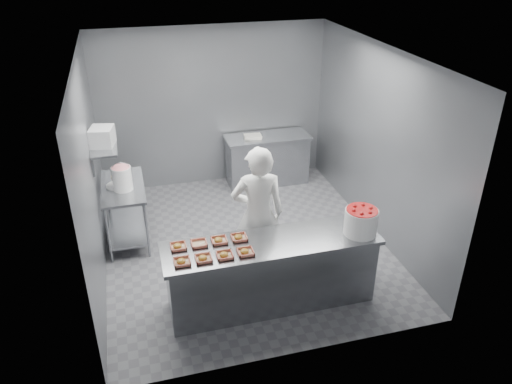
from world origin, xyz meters
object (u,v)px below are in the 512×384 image
back_counter (267,159)px  tray_5 (199,243)px  strawberry_tub (361,221)px  prep_table (125,204)px  tray_0 (182,262)px  tray_4 (178,246)px  tray_3 (245,252)px  service_counter (271,272)px  worker (258,214)px  tray_2 (225,255)px  tray_7 (239,237)px  tray_6 (219,240)px  tray_1 (203,258)px  glaze_bucket (122,178)px  appliance (102,136)px

back_counter → tray_5: size_ratio=8.01×
back_counter → strawberry_tub: 3.41m
prep_table → tray_0: size_ratio=6.40×
tray_4 → strawberry_tub: strawberry_tub is taller
tray_3 → service_counter: bearing=23.2°
service_counter → worker: size_ratio=1.40×
back_counter → tray_2: bearing=-113.8°
back_counter → tray_7: size_ratio=8.01×
service_counter → tray_4: (-1.08, 0.15, 0.47)m
strawberry_tub → tray_6: bearing=171.3°
tray_3 → tray_6: size_ratio=1.00×
tray_1 → strawberry_tub: strawberry_tub is taller
prep_table → tray_7: tray_7 is taller
worker → glaze_bucket: size_ratio=4.47×
tray_1 → tray_6: 0.39m
tray_1 → tray_3: 0.48m
tray_0 → tray_1: size_ratio=1.00×
tray_2 → glaze_bucket: bearing=117.7°
tray_6 → worker: bearing=36.7°
tray_4 → tray_7: size_ratio=1.00×
tray_2 → worker: 0.96m
tray_3 → tray_7: 0.31m
tray_4 → tray_5: bearing=0.0°
back_counter → tray_7: tray_7 is taller
back_counter → appliance: (-2.72, -1.35, 1.24)m
tray_5 → worker: bearing=28.1°
tray_5 → glaze_bucket: size_ratio=0.45×
tray_2 → service_counter: bearing=14.4°
tray_6 → appliance: appliance is taller
back_counter → tray_2: (-1.50, -3.40, 0.47)m
tray_0 → strawberry_tub: strawberry_tub is taller
tray_5 → back_counter: bearing=60.7°
appliance → tray_7: bearing=-38.0°
tray_4 → strawberry_tub: size_ratio=0.47×
tray_1 → back_counter: bearing=62.9°
tray_6 → tray_1: bearing=-127.8°
tray_5 → prep_table: bearing=114.4°
back_counter → appliance: size_ratio=4.49×
tray_7 → appliance: 2.40m
tray_0 → tray_2: 0.48m
tray_0 → glaze_bucket: bearing=105.7°
back_counter → glaze_bucket: 2.98m
tray_5 → strawberry_tub: 1.94m
tray_3 → tray_7: size_ratio=1.00×
tray_0 → tray_5: bearing=51.8°
tray_7 → tray_3: bearing=-90.0°
tray_1 → appliance: appliance is taller
tray_7 → tray_1: bearing=-147.2°
service_counter → tray_0: bearing=-171.9°
tray_5 → tray_0: bearing=-128.2°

